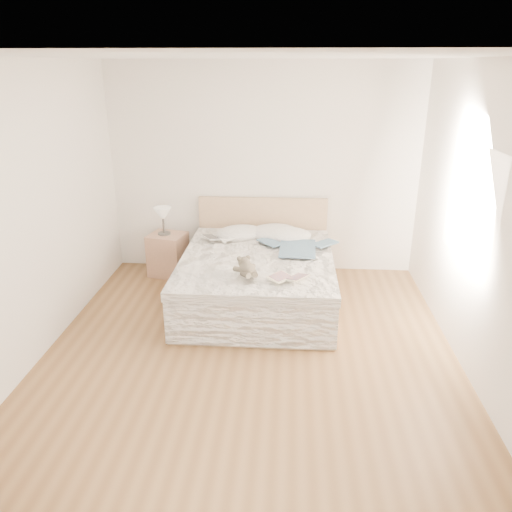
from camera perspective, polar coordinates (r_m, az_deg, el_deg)
name	(u,v)px	position (r m, az deg, el deg)	size (l,w,h in m)	color
floor	(249,354)	(4.96, -0.75, -11.13)	(4.00, 4.50, 0.00)	brown
ceiling	(248,56)	(4.19, -0.94, 21.87)	(4.00, 4.50, 0.00)	silver
wall_back	(263,170)	(6.56, 0.83, 9.76)	(4.00, 0.02, 2.70)	white
wall_front	(208,367)	(2.35, -5.54, -12.51)	(4.00, 0.02, 2.70)	white
wall_left	(29,217)	(4.97, -24.56, 4.07)	(0.02, 4.50, 2.70)	white
wall_right	(482,227)	(4.67, 24.46, 3.09)	(0.02, 4.50, 2.70)	white
window	(471,206)	(4.91, 23.37, 5.29)	(0.02, 1.30, 1.10)	white
bed	(258,277)	(5.87, 0.19, -2.36)	(1.72, 2.14, 1.00)	tan
nightstand	(168,254)	(6.72, -10.00, 0.18)	(0.45, 0.40, 0.56)	#A57D61
table_lamp	(163,215)	(6.56, -10.59, 4.61)	(0.27, 0.27, 0.36)	#494540
pillow_left	(240,233)	(6.32, -1.88, 2.62)	(0.62, 0.44, 0.19)	white
pillow_middle	(274,232)	(6.36, 2.02, 2.74)	(0.64, 0.45, 0.19)	silver
pillow_right	(287,235)	(6.26, 3.58, 2.41)	(0.60, 0.42, 0.18)	white
blouse	(298,248)	(5.84, 4.77, 0.88)	(0.65, 0.70, 0.03)	#395872
photo_book	(218,238)	(6.19, -4.38, 2.07)	(0.36, 0.25, 0.03)	white
childrens_book	(289,278)	(5.03, 3.74, -2.52)	(0.36, 0.24, 0.02)	#FFF3CD
teddy_bear	(247,274)	(5.07, -1.02, -2.07)	(0.21, 0.30, 0.16)	brown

